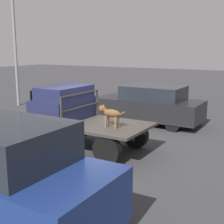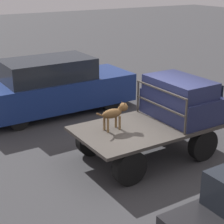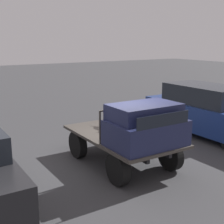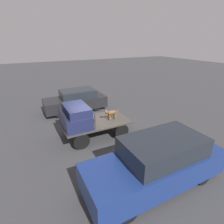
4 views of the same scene
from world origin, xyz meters
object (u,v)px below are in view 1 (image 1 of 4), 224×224
object	(u,v)px
dog	(109,113)
light_pole_near	(14,23)
flatbed_truck	(91,130)
parked_sedan	(149,105)

from	to	relation	value
dog	light_pole_near	world-z (taller)	light_pole_near
flatbed_truck	dog	bearing A→B (deg)	163.92
flatbed_truck	parked_sedan	world-z (taller)	parked_sedan
flatbed_truck	parked_sedan	bearing A→B (deg)	-91.55
flatbed_truck	parked_sedan	xyz separation A→B (m)	(-0.12, -4.26, 0.19)
flatbed_truck	dog	distance (m)	1.10
light_pole_near	parked_sedan	bearing A→B (deg)	178.49
dog	parked_sedan	distance (m)	4.58
parked_sedan	light_pole_near	world-z (taller)	light_pole_near
parked_sedan	flatbed_truck	bearing A→B (deg)	88.53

